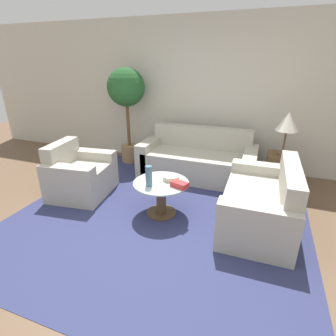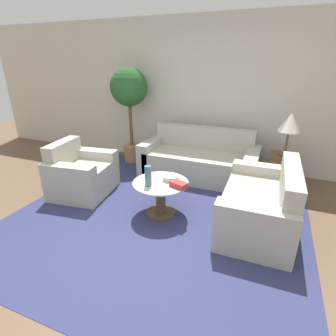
{
  "view_description": "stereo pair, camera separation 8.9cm",
  "coord_description": "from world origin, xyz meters",
  "px_view_note": "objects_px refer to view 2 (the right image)",
  "views": [
    {
      "loc": [
        1.08,
        -2.14,
        1.87
      ],
      "look_at": [
        -0.04,
        0.87,
        0.55
      ],
      "focal_mm": 28.0,
      "sensor_mm": 36.0,
      "label": 1
    },
    {
      "loc": [
        1.17,
        -2.11,
        1.87
      ],
      "look_at": [
        -0.04,
        0.87,
        0.55
      ],
      "focal_mm": 28.0,
      "sensor_mm": 36.0,
      "label": 2
    }
  ],
  "objects_px": {
    "sofa_main": "(199,161)",
    "armchair": "(80,175)",
    "vase": "(148,176)",
    "bowl": "(171,178)",
    "book_stack": "(179,185)",
    "potted_plant": "(129,94)",
    "table_lamp": "(290,123)",
    "coffee_table": "(161,193)",
    "loveseat": "(263,206)"
  },
  "relations": [
    {
      "from": "sofa_main",
      "to": "bowl",
      "type": "height_order",
      "value": "sofa_main"
    },
    {
      "from": "potted_plant",
      "to": "armchair",
      "type": "bearing_deg",
      "value": -92.25
    },
    {
      "from": "bowl",
      "to": "book_stack",
      "type": "height_order",
      "value": "book_stack"
    },
    {
      "from": "table_lamp",
      "to": "potted_plant",
      "type": "height_order",
      "value": "potted_plant"
    },
    {
      "from": "sofa_main",
      "to": "coffee_table",
      "type": "relative_size",
      "value": 2.71
    },
    {
      "from": "sofa_main",
      "to": "armchair",
      "type": "distance_m",
      "value": 1.96
    },
    {
      "from": "vase",
      "to": "bowl",
      "type": "height_order",
      "value": "vase"
    },
    {
      "from": "armchair",
      "to": "vase",
      "type": "distance_m",
      "value": 1.33
    },
    {
      "from": "sofa_main",
      "to": "book_stack",
      "type": "relative_size",
      "value": 8.38
    },
    {
      "from": "book_stack",
      "to": "potted_plant",
      "type": "bearing_deg",
      "value": 151.4
    },
    {
      "from": "armchair",
      "to": "potted_plant",
      "type": "bearing_deg",
      "value": -9.58
    },
    {
      "from": "loveseat",
      "to": "book_stack",
      "type": "relative_size",
      "value": 6.05
    },
    {
      "from": "table_lamp",
      "to": "coffee_table",
      "type": "bearing_deg",
      "value": -136.7
    },
    {
      "from": "loveseat",
      "to": "book_stack",
      "type": "xyz_separation_m",
      "value": [
        -0.99,
        -0.23,
        0.21
      ]
    },
    {
      "from": "coffee_table",
      "to": "vase",
      "type": "xyz_separation_m",
      "value": [
        -0.1,
        -0.15,
        0.29
      ]
    },
    {
      "from": "coffee_table",
      "to": "vase",
      "type": "distance_m",
      "value": 0.34
    },
    {
      "from": "loveseat",
      "to": "table_lamp",
      "type": "distance_m",
      "value": 1.41
    },
    {
      "from": "table_lamp",
      "to": "sofa_main",
      "type": "bearing_deg",
      "value": 179.22
    },
    {
      "from": "bowl",
      "to": "book_stack",
      "type": "distance_m",
      "value": 0.23
    },
    {
      "from": "table_lamp",
      "to": "potted_plant",
      "type": "bearing_deg",
      "value": 175.08
    },
    {
      "from": "armchair",
      "to": "loveseat",
      "type": "height_order",
      "value": "loveseat"
    },
    {
      "from": "coffee_table",
      "to": "table_lamp",
      "type": "height_order",
      "value": "table_lamp"
    },
    {
      "from": "table_lamp",
      "to": "bowl",
      "type": "height_order",
      "value": "table_lamp"
    },
    {
      "from": "potted_plant",
      "to": "bowl",
      "type": "relative_size",
      "value": 8.51
    },
    {
      "from": "vase",
      "to": "potted_plant",
      "type": "bearing_deg",
      "value": 124.89
    },
    {
      "from": "loveseat",
      "to": "bowl",
      "type": "distance_m",
      "value": 1.17
    },
    {
      "from": "bowl",
      "to": "coffee_table",
      "type": "bearing_deg",
      "value": -130.68
    },
    {
      "from": "armchair",
      "to": "bowl",
      "type": "bearing_deg",
      "value": -97.29
    },
    {
      "from": "potted_plant",
      "to": "vase",
      "type": "xyz_separation_m",
      "value": [
        1.21,
        -1.74,
        -0.72
      ]
    },
    {
      "from": "coffee_table",
      "to": "book_stack",
      "type": "relative_size",
      "value": 3.09
    },
    {
      "from": "armchair",
      "to": "loveseat",
      "type": "distance_m",
      "value": 2.61
    },
    {
      "from": "sofa_main",
      "to": "book_stack",
      "type": "height_order",
      "value": "sofa_main"
    },
    {
      "from": "sofa_main",
      "to": "vase",
      "type": "distance_m",
      "value": 1.56
    },
    {
      "from": "vase",
      "to": "bowl",
      "type": "relative_size",
      "value": 1.25
    },
    {
      "from": "potted_plant",
      "to": "sofa_main",
      "type": "bearing_deg",
      "value": -8.64
    },
    {
      "from": "armchair",
      "to": "bowl",
      "type": "relative_size",
      "value": 4.68
    },
    {
      "from": "sofa_main",
      "to": "potted_plant",
      "type": "distance_m",
      "value": 1.78
    },
    {
      "from": "armchair",
      "to": "coffee_table",
      "type": "relative_size",
      "value": 1.37
    },
    {
      "from": "book_stack",
      "to": "armchair",
      "type": "bearing_deg",
      "value": -167.87
    },
    {
      "from": "coffee_table",
      "to": "potted_plant",
      "type": "bearing_deg",
      "value": 129.48
    },
    {
      "from": "sofa_main",
      "to": "vase",
      "type": "height_order",
      "value": "sofa_main"
    },
    {
      "from": "table_lamp",
      "to": "vase",
      "type": "relative_size",
      "value": 2.45
    },
    {
      "from": "loveseat",
      "to": "table_lamp",
      "type": "height_order",
      "value": "table_lamp"
    },
    {
      "from": "armchair",
      "to": "vase",
      "type": "height_order",
      "value": "armchair"
    },
    {
      "from": "armchair",
      "to": "book_stack",
      "type": "relative_size",
      "value": 4.23
    },
    {
      "from": "sofa_main",
      "to": "vase",
      "type": "xyz_separation_m",
      "value": [
        -0.23,
        -1.52,
        0.3
      ]
    },
    {
      "from": "potted_plant",
      "to": "book_stack",
      "type": "xyz_separation_m",
      "value": [
        1.57,
        -1.64,
        -0.81
      ]
    },
    {
      "from": "sofa_main",
      "to": "bowl",
      "type": "xyz_separation_m",
      "value": [
        -0.03,
        -1.26,
        0.21
      ]
    },
    {
      "from": "armchair",
      "to": "coffee_table",
      "type": "distance_m",
      "value": 1.37
    },
    {
      "from": "table_lamp",
      "to": "book_stack",
      "type": "bearing_deg",
      "value": -130.01
    }
  ]
}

